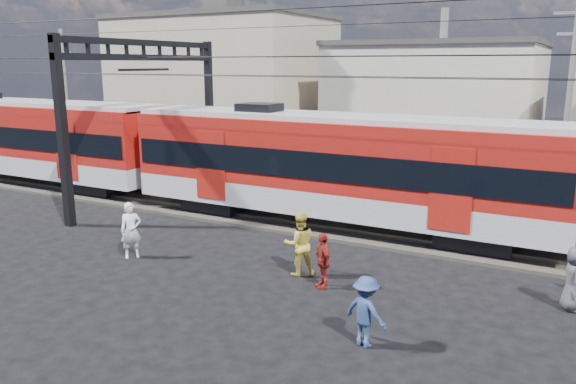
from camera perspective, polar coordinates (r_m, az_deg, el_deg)
ground at (r=13.88m, az=-4.41°, el=-12.54°), size 120.00×120.00×0.00m
track_bed at (r=20.59m, az=7.68°, el=-3.83°), size 70.00×3.40×0.12m
rail_near at (r=19.88m, az=6.92°, el=-4.06°), size 70.00×0.12×0.12m
rail_far at (r=21.23m, az=8.41°, el=-3.00°), size 70.00×0.12×0.12m
commuter_train at (r=20.39m, az=5.38°, el=2.83°), size 50.30×3.08×4.17m
catenary at (r=24.14m, az=-11.86°, el=10.71°), size 70.00×9.30×7.52m
building_west at (r=41.95m, az=-6.50°, el=11.07°), size 14.28×10.20×9.30m
building_midwest at (r=38.60m, az=15.17°, el=9.07°), size 12.24×12.24×7.30m
utility_pole_mid at (r=25.56m, az=26.65°, el=8.39°), size 1.80×0.24×8.50m
utility_pole_west at (r=37.87m, az=-21.67°, el=9.49°), size 1.80×0.24×8.00m
pedestrian_a at (r=18.20m, az=-15.65°, el=-3.76°), size 0.74×0.76×1.76m
pedestrian_b at (r=16.08m, az=1.17°, el=-5.29°), size 1.15×1.12×1.86m
pedestrian_c at (r=12.36m, az=7.90°, el=-11.94°), size 1.14×0.84×1.58m
pedestrian_d at (r=15.28m, az=3.55°, el=-6.93°), size 0.91×0.91×1.55m
pedestrian_e at (r=15.57m, az=27.02°, el=-7.86°), size 0.67×0.88×1.62m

